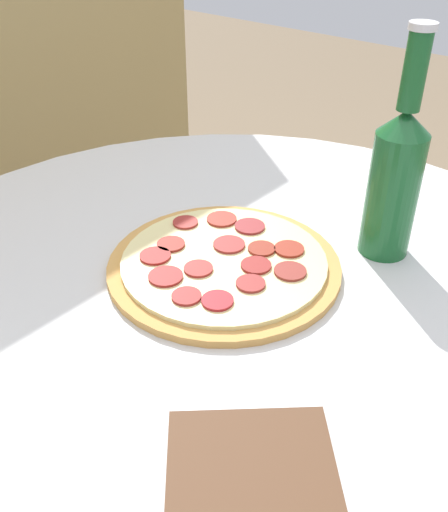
% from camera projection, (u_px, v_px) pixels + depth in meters
% --- Properties ---
extents(table, '(1.01, 1.01, 0.72)m').
position_uv_depth(table, '(233.00, 405.00, 0.80)').
color(table, silver).
rests_on(table, ground_plane).
extents(pizza, '(0.30, 0.30, 0.02)m').
position_uv_depth(pizza, '(224.00, 264.00, 0.72)').
color(pizza, '#C68E47').
rests_on(pizza, table).
extents(beer_bottle, '(0.06, 0.06, 0.29)m').
position_uv_depth(beer_bottle, '(395.00, 176.00, 0.70)').
color(beer_bottle, '#195628').
rests_on(beer_bottle, table).
extents(pizza_paddle, '(0.24, 0.23, 0.02)m').
position_uv_depth(pizza_paddle, '(255.00, 505.00, 0.45)').
color(pizza_paddle, brown).
rests_on(pizza_paddle, table).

